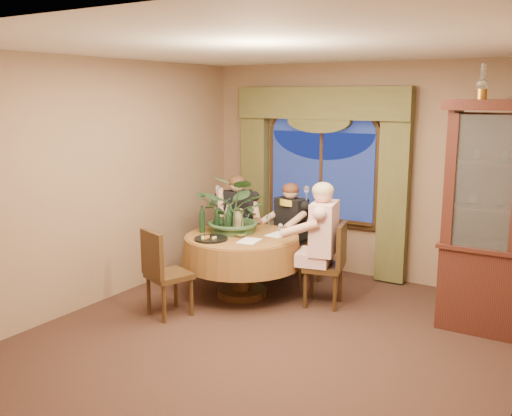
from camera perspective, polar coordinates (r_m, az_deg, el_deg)
The scene contains 32 objects.
floor at distance 5.79m, azimuth 1.25°, elevation -13.08°, with size 5.00×5.00×0.00m, color black.
wall_back at distance 7.60m, azimuth 10.89°, elevation 3.59°, with size 4.50×4.50×0.00m, color #82634C.
ceiling at distance 5.29m, azimuth 1.38°, elevation 15.75°, with size 5.00×5.00×0.00m, color white.
window at distance 7.78m, azimuth 6.54°, elevation 3.15°, with size 1.62×0.10×1.32m, color navy, non-canonical shape.
arched_transom at distance 7.72m, azimuth 6.67°, elevation 8.90°, with size 1.60×0.06×0.44m, color navy, non-canonical shape.
drapery_left at distance 8.24m, azimuth -0.12°, elevation 2.83°, with size 0.38×0.14×2.32m, color #494726.
drapery_right at distance 7.38m, azimuth 13.61°, elevation 1.53°, with size 0.38×0.14×2.32m, color #494726.
swag_valance at distance 7.64m, azimuth 6.45°, elevation 10.38°, with size 2.45×0.16×0.42m, color #494726, non-canonical shape.
dining_table at distance 6.87m, azimuth -1.43°, elevation -5.77°, with size 1.44×1.44×0.75m, color maroon.
oil_lamp_left at distance 6.07m, azimuth 21.71°, elevation 11.67°, with size 0.11×0.11×0.34m, color #A5722D, non-canonical shape.
chair_right at distance 6.59m, azimuth 6.76°, elevation -5.65°, with size 0.42×0.42×0.96m, color black.
chair_back_right at distance 7.40m, azimuth 4.48°, elevation -3.72°, with size 0.42×0.42×0.96m, color black.
chair_back at distance 7.71m, azimuth -2.10°, elevation -3.07°, with size 0.42×0.42×0.96m, color black.
chair_front_left at distance 6.32m, azimuth -8.67°, elevation -6.42°, with size 0.42×0.42×0.96m, color black.
person_pink at distance 6.51m, azimuth 6.78°, elevation -3.66°, with size 0.52×0.47×1.44m, color beige, non-canonical shape.
person_back at distance 7.65m, azimuth -1.89°, elevation -1.68°, with size 0.48×0.44×1.35m, color black, non-canonical shape.
person_scarf at distance 7.46m, azimuth 3.53°, elevation -2.31°, with size 0.46×0.42×1.28m, color black, non-canonical shape.
stoneware_vase at distance 6.93m, azimuth -1.79°, elevation -1.24°, with size 0.15×0.15×0.28m, color #8E7D57, non-canonical shape.
centerpiece_plant at distance 6.83m, azimuth -1.96°, elevation 2.50°, with size 0.92×1.02×0.80m, color #325330.
olive_bowl at distance 6.69m, azimuth -1.57°, elevation -2.71°, with size 0.14×0.14×0.04m, color #59602D.
cheese_platter at distance 6.57m, azimuth -4.52°, elevation -3.09°, with size 0.38×0.38×0.02m, color black.
wine_bottle_0 at distance 7.02m, azimuth -3.93°, elevation -0.87°, with size 0.07×0.07×0.33m, color tan.
wine_bottle_1 at distance 7.06m, azimuth -2.61°, elevation -0.78°, with size 0.07×0.07×0.33m, color black.
wine_bottle_2 at distance 6.91m, azimuth -5.41°, elevation -1.10°, with size 0.07×0.07×0.33m, color black.
wine_bottle_3 at distance 6.95m, azimuth -2.88°, elevation -0.99°, with size 0.07×0.07×0.33m, color tan.
wine_bottle_4 at distance 6.79m, azimuth -2.78°, elevation -1.27°, with size 0.07×0.07×0.33m, color black.
wine_bottle_5 at distance 6.91m, azimuth -3.92°, elevation -1.07°, with size 0.07×0.07×0.33m, color black.
tasting_paper_0 at distance 6.49m, azimuth -0.70°, elevation -3.30°, with size 0.21×0.30×0.00m, color white.
tasting_paper_1 at distance 6.79m, azimuth 2.22°, elevation -2.67°, with size 0.21×0.30×0.00m, color white.
wine_glass_person_pink at distance 6.60m, azimuth 2.44°, elevation -2.30°, with size 0.07×0.07×0.18m, color silver, non-canonical shape.
wine_glass_person_back at distance 7.22m, azimuth -1.70°, elevation -1.13°, with size 0.07×0.07×0.18m, color silver, non-canonical shape.
wine_glass_person_scarf at distance 7.09m, azimuth 1.26°, elevation -1.35°, with size 0.07×0.07×0.18m, color silver, non-canonical shape.
Camera 1 is at (2.66, -4.56, 2.38)m, focal length 40.00 mm.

